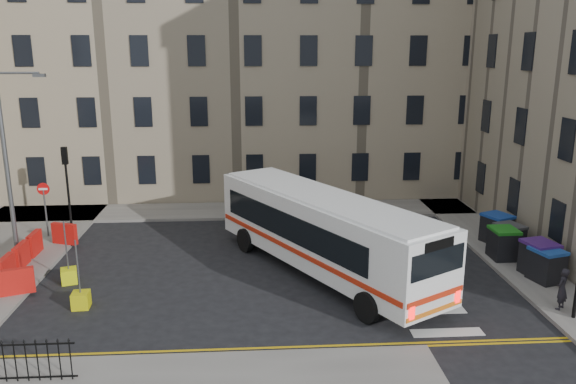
{
  "coord_description": "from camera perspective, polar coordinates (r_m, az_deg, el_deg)",
  "views": [
    {
      "loc": [
        -2.35,
        -22.49,
        9.17
      ],
      "look_at": [
        -0.83,
        1.41,
        3.0
      ],
      "focal_mm": 35.0,
      "sensor_mm": 36.0,
      "label": 1
    }
  ],
  "objects": [
    {
      "name": "pavement_north",
      "position": [
        32.59,
        -9.94,
        -1.97
      ],
      "size": [
        36.0,
        3.2,
        0.15
      ],
      "primitive_type": "cube",
      "color": "slate",
      "rests_on": "ground"
    },
    {
      "name": "no_entry_north",
      "position": [
        29.69,
        -23.52,
        -0.6
      ],
      "size": [
        0.6,
        0.08,
        3.0
      ],
      "color": "#595B5E",
      "rests_on": "pavement_west"
    },
    {
      "name": "bollard_chevron",
      "position": [
        22.02,
        -20.28,
        -10.26
      ],
      "size": [
        0.64,
        0.64,
        0.6
      ],
      "primitive_type": "cube",
      "rotation": [
        0.0,
        0.0,
        0.07
      ],
      "color": "#C5C00B",
      "rests_on": "ground"
    },
    {
      "name": "terrace_north",
      "position": [
        38.27,
        -10.93,
        13.38
      ],
      "size": [
        38.3,
        10.8,
        17.2
      ],
      "color": "gray",
      "rests_on": "ground"
    },
    {
      "name": "ground",
      "position": [
        24.4,
        2.17,
        -7.64
      ],
      "size": [
        120.0,
        120.0,
        0.0
      ],
      "primitive_type": "plane",
      "color": "black",
      "rests_on": "ground"
    },
    {
      "name": "bollard_yellow",
      "position": [
        24.37,
        -21.35,
        -7.94
      ],
      "size": [
        0.76,
        0.76,
        0.6
      ],
      "primitive_type": "cube",
      "rotation": [
        0.0,
        0.0,
        0.31
      ],
      "color": "#D1DA0C",
      "rests_on": "ground"
    },
    {
      "name": "wheelie_bin_e",
      "position": [
        28.5,
        20.43,
        -3.47
      ],
      "size": [
        1.5,
        1.58,
        1.38
      ],
      "rotation": [
        0.0,
        0.0,
        0.41
      ],
      "color": "black",
      "rests_on": "pavement_east"
    },
    {
      "name": "roadworks_barriers",
      "position": [
        26.29,
        -24.72,
        -5.84
      ],
      "size": [
        1.66,
        6.26,
        1.0
      ],
      "color": "red",
      "rests_on": "pavement_west"
    },
    {
      "name": "wheelie_bin_d",
      "position": [
        27.37,
        21.54,
        -4.39
      ],
      "size": [
        1.33,
        1.43,
        1.3
      ],
      "rotation": [
        0.0,
        0.0,
        0.31
      ],
      "color": "black",
      "rests_on": "pavement_east"
    },
    {
      "name": "pedestrian",
      "position": [
        22.3,
        26.07,
        -8.83
      ],
      "size": [
        0.66,
        0.64,
        1.53
      ],
      "primitive_type": "imported",
      "rotation": [
        0.0,
        0.0,
        3.85
      ],
      "color": "black",
      "rests_on": "pavement_east"
    },
    {
      "name": "wheelie_bin_b",
      "position": [
        25.14,
        24.13,
        -6.16
      ],
      "size": [
        1.38,
        1.5,
        1.42
      ],
      "rotation": [
        0.0,
        0.0,
        0.23
      ],
      "color": "black",
      "rests_on": "pavement_east"
    },
    {
      "name": "traffic_light_nw",
      "position": [
        31.19,
        -21.6,
        1.77
      ],
      "size": [
        0.28,
        0.22,
        4.1
      ],
      "color": "black",
      "rests_on": "pavement_west"
    },
    {
      "name": "wheelie_bin_c",
      "position": [
        26.5,
        21.02,
        -4.88
      ],
      "size": [
        1.09,
        1.25,
        1.36
      ],
      "rotation": [
        0.0,
        0.0,
        0.01
      ],
      "color": "black",
      "rests_on": "pavement_east"
    },
    {
      "name": "bus",
      "position": [
        23.15,
        3.58,
        -3.86
      ],
      "size": [
        8.49,
        11.82,
        3.3
      ],
      "rotation": [
        0.0,
        0.0,
        0.53
      ],
      "color": "white",
      "rests_on": "ground"
    },
    {
      "name": "streetlamp",
      "position": [
        27.13,
        -26.72,
        2.64
      ],
      "size": [
        0.5,
        0.22,
        8.14
      ],
      "color": "#595B5E",
      "rests_on": "pavement_west"
    },
    {
      "name": "wheelie_bin_a",
      "position": [
        24.66,
        24.77,
        -6.74
      ],
      "size": [
        1.33,
        1.44,
        1.33
      ],
      "rotation": [
        0.0,
        0.0,
        0.28
      ],
      "color": "black",
      "rests_on": "pavement_east"
    },
    {
      "name": "pavement_east",
      "position": [
        30.22,
        18.65,
        -3.85
      ],
      "size": [
        2.4,
        26.0,
        0.15
      ],
      "primitive_type": "cube",
      "color": "slate",
      "rests_on": "ground"
    }
  ]
}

